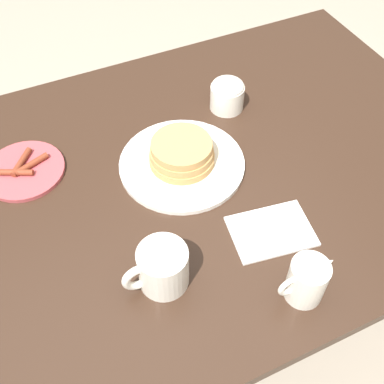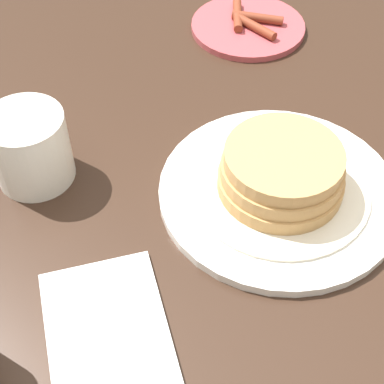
% 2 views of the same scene
% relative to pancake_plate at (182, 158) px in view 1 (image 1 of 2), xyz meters
% --- Properties ---
extents(ground_plane, '(8.00, 8.00, 0.00)m').
position_rel_pancake_plate_xyz_m(ground_plane, '(-0.00, 0.03, -0.75)').
color(ground_plane, gray).
extents(dining_table, '(1.39, 0.93, 0.72)m').
position_rel_pancake_plate_xyz_m(dining_table, '(-0.00, 0.03, -0.13)').
color(dining_table, '#332116').
rests_on(dining_table, ground_plane).
extents(pancake_plate, '(0.29, 0.29, 0.07)m').
position_rel_pancake_plate_xyz_m(pancake_plate, '(0.00, 0.00, 0.00)').
color(pancake_plate, white).
rests_on(pancake_plate, dining_table).
extents(side_plate_bacon, '(0.18, 0.18, 0.02)m').
position_rel_pancake_plate_xyz_m(side_plate_bacon, '(0.33, -0.13, -0.02)').
color(side_plate_bacon, '#B2474C').
rests_on(side_plate_bacon, dining_table).
extents(coffee_mug, '(0.13, 0.09, 0.09)m').
position_rel_pancake_plate_xyz_m(coffee_mug, '(0.16, 0.26, 0.02)').
color(coffee_mug, silver).
rests_on(coffee_mug, dining_table).
extents(creamer_pitcher, '(0.11, 0.07, 0.10)m').
position_rel_pancake_plate_xyz_m(creamer_pitcher, '(-0.07, 0.39, 0.02)').
color(creamer_pitcher, silver).
rests_on(creamer_pitcher, dining_table).
extents(sugar_bowl, '(0.09, 0.09, 0.09)m').
position_rel_pancake_plate_xyz_m(sugar_bowl, '(-0.19, -0.14, 0.02)').
color(sugar_bowl, silver).
rests_on(sugar_bowl, dining_table).
extents(napkin, '(0.18, 0.14, 0.01)m').
position_rel_pancake_plate_xyz_m(napkin, '(-0.09, 0.25, -0.02)').
color(napkin, white).
rests_on(napkin, dining_table).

